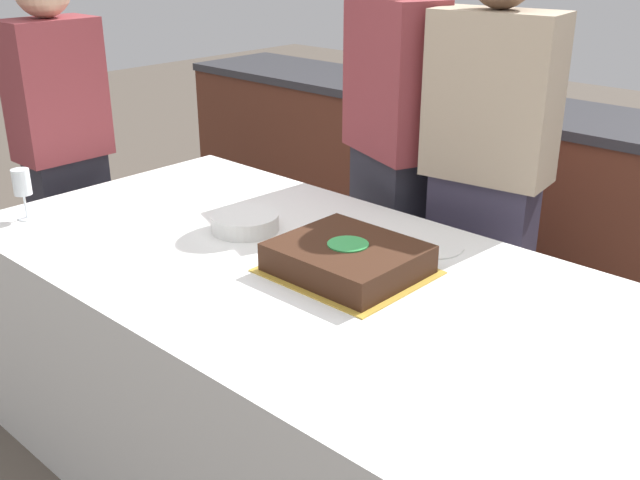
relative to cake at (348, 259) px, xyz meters
The scene contains 10 objects.
ground_plane 0.80m from the cake, 152.24° to the right, with size 14.00×14.00×0.00m, color brown.
back_counter 1.60m from the cake, 93.90° to the left, with size 4.40×0.58×0.92m.
dining_table 0.43m from the cake, 152.24° to the right, with size 2.19×1.09×0.75m.
cake is the anchor object (origin of this frame).
plate_stack 0.45m from the cake, behind, with size 0.22×0.22×0.05m.
wine_glass 1.14m from the cake, 158.90° to the right, with size 0.06×0.06×0.17m.
side_plate_near_cake 0.32m from the cake, 78.56° to the left, with size 0.20×0.20×0.00m.
person_cutting_cake 0.71m from the cake, 90.00° to the left, with size 0.44×0.26×1.61m.
person_seated_left 1.42m from the cake, behind, with size 0.20×0.34×1.55m.
person_standing_back 0.82m from the cake, 119.78° to the left, with size 0.45×0.33×1.65m.
Camera 1 is at (1.35, -1.39, 1.64)m, focal length 42.00 mm.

